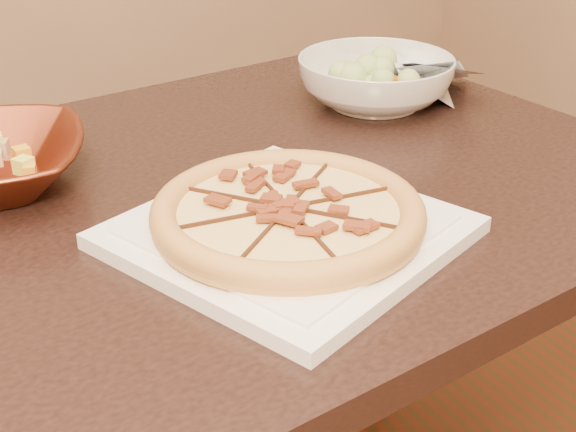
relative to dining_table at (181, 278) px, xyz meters
name	(u,v)px	position (x,y,z in m)	size (l,w,h in m)	color
dining_table	(181,278)	(0.00, 0.00, 0.00)	(1.36, 0.96, 0.75)	black
plate	(288,232)	(0.07, -0.16, 0.12)	(0.42, 0.42, 0.02)	white
pizza	(288,213)	(0.07, -0.16, 0.15)	(0.30, 0.30, 0.03)	#BD8F45
salad_bowl	(375,82)	(0.41, 0.16, 0.15)	(0.25, 0.25, 0.08)	silver
salad	(378,47)	(0.41, 0.16, 0.21)	(0.12, 0.12, 0.04)	#A0B678
cling_film	(425,80)	(0.51, 0.16, 0.14)	(0.15, 0.12, 0.05)	silver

